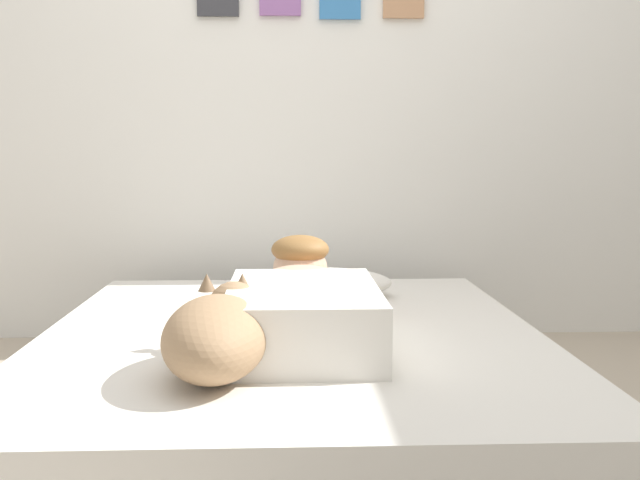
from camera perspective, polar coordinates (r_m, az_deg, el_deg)
The scene contains 8 objects.
ground_plane at distance 2.25m, azimuth 0.53°, elevation -15.69°, with size 13.40×13.40×0.00m, color tan.
back_wall at distance 3.57m, azimuth -0.68°, elevation 12.99°, with size 4.70×0.12×2.50m.
bed at distance 2.43m, azimuth -2.10°, elevation -10.29°, with size 1.59×1.96×0.30m.
pillow at distance 2.91m, azimuth 0.31°, elevation -3.25°, with size 0.52×0.32×0.11m, color white.
person_lying at distance 2.28m, azimuth -1.35°, elevation -4.72°, with size 0.43×0.92×0.27m.
dog at distance 1.93m, azimuth -7.65°, elevation -6.94°, with size 0.26×0.57×0.21m.
coffee_cup at distance 2.77m, azimuth -0.40°, elevation -4.14°, with size 0.12×0.09×0.07m.
cell_phone at distance 2.32m, azimuth -4.77°, elevation -7.13°, with size 0.07×0.14×0.01m, color black.
Camera 1 is at (-0.11, -2.08, 0.86)m, focal length 42.60 mm.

